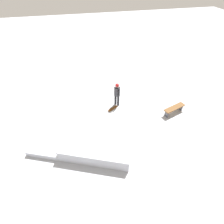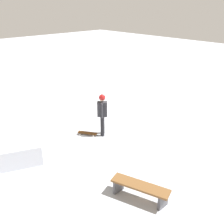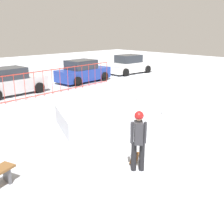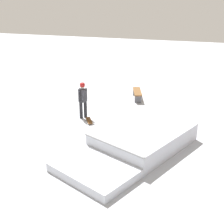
% 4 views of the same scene
% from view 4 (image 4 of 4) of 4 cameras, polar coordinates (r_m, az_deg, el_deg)
% --- Properties ---
extents(ground_plane, '(60.00, 60.00, 0.00)m').
position_cam_4_polar(ground_plane, '(11.89, 2.49, -5.74)').
color(ground_plane, '#B2B7C1').
extents(skate_ramp, '(5.99, 4.49, 0.74)m').
position_cam_4_polar(skate_ramp, '(11.21, 4.60, -5.73)').
color(skate_ramp, silver).
rests_on(skate_ramp, ground).
extents(skater, '(0.42, 0.43, 1.73)m').
position_cam_4_polar(skater, '(13.95, -5.55, 2.77)').
color(skater, black).
rests_on(skater, ground).
extents(skateboard, '(0.78, 0.60, 0.09)m').
position_cam_4_polar(skateboard, '(13.75, -4.35, -1.61)').
color(skateboard, '#593314').
rests_on(skateboard, ground).
extents(park_bench, '(1.64, 0.89, 0.48)m').
position_cam_4_polar(park_bench, '(16.77, 4.80, 3.61)').
color(park_bench, brown).
rests_on(park_bench, ground).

